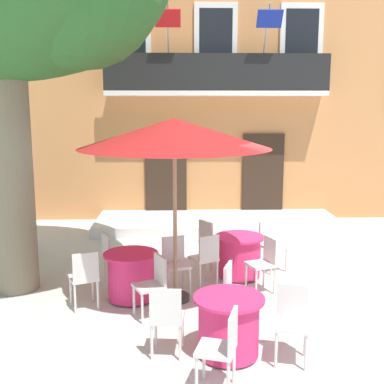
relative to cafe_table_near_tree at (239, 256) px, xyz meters
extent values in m
plane|color=beige|center=(-0.33, -0.45, -0.39)|extent=(120.00, 120.00, 0.00)
cube|color=#CC844C|center=(-0.10, 6.55, 3.36)|extent=(13.00, 4.00, 7.50)
cube|color=#332319|center=(-1.40, 4.52, 0.76)|extent=(1.10, 0.08, 2.30)
cube|color=#332319|center=(1.20, 4.52, 0.76)|extent=(1.10, 0.08, 2.30)
cube|color=silver|center=(-2.30, 4.51, 4.26)|extent=(1.10, 0.08, 1.90)
cube|color=black|center=(-2.30, 4.48, 4.26)|extent=(0.84, 0.04, 1.60)
cube|color=silver|center=(-0.10, 4.51, 4.26)|extent=(1.10, 0.08, 1.90)
cube|color=black|center=(-0.10, 4.48, 4.26)|extent=(0.84, 0.04, 1.60)
cube|color=silver|center=(2.10, 4.51, 4.26)|extent=(1.10, 0.08, 1.90)
cube|color=black|center=(2.10, 4.48, 4.26)|extent=(0.84, 0.04, 1.60)
cube|color=silver|center=(-0.10, 4.22, 2.95)|extent=(5.60, 0.65, 0.12)
cube|color=black|center=(-0.10, 3.93, 3.46)|extent=(5.60, 0.06, 0.90)
cylinder|color=#B2B2B7|center=(-1.30, 4.05, 4.36)|extent=(0.04, 0.95, 1.33)
cube|color=red|center=(-1.30, 3.60, 4.66)|extent=(0.60, 0.29, 0.38)
cylinder|color=#B2B2B7|center=(1.10, 4.05, 4.36)|extent=(0.04, 0.95, 1.33)
cube|color=#192D9E|center=(1.10, 3.60, 4.66)|extent=(0.60, 0.29, 0.38)
cylinder|color=slate|center=(-2.40, 4.25, 3.18)|extent=(0.34, 0.34, 0.33)
ellipsoid|color=#4C8E38|center=(-2.40, 4.25, 3.50)|extent=(0.45, 0.45, 0.32)
cylinder|color=slate|center=(-0.87, 4.25, 3.13)|extent=(0.26, 0.26, 0.25)
ellipsoid|color=#2D7533|center=(-0.87, 4.25, 3.49)|extent=(0.33, 0.33, 0.47)
cylinder|color=#47423D|center=(0.67, 4.25, 3.14)|extent=(0.29, 0.29, 0.26)
ellipsoid|color=#2D7533|center=(0.67, 4.25, 3.40)|extent=(0.37, 0.37, 0.27)
cylinder|color=#47423D|center=(2.20, 4.25, 3.13)|extent=(0.33, 0.33, 0.25)
ellipsoid|color=#2D7533|center=(2.20, 4.25, 3.40)|extent=(0.43, 0.43, 0.29)
cube|color=silver|center=(-0.10, 3.56, -0.27)|extent=(6.03, 1.98, 0.25)
cylinder|color=#7F755B|center=(-3.81, -0.42, 1.37)|extent=(0.75, 0.75, 3.53)
cylinder|color=#E52D66|center=(0.00, 0.00, -0.02)|extent=(0.74, 0.74, 0.68)
cylinder|color=#E52D66|center=(0.00, 0.00, 0.35)|extent=(0.86, 0.86, 0.04)
cylinder|color=#2D2823|center=(0.00, 0.00, -0.38)|extent=(0.44, 0.44, 0.03)
cylinder|color=silver|center=(-0.38, 0.86, -0.17)|extent=(0.04, 0.04, 0.45)
cylinder|color=silver|center=(-0.19, 0.58, -0.17)|extent=(0.04, 0.04, 0.45)
cylinder|color=silver|center=(-0.66, 0.66, -0.17)|extent=(0.04, 0.04, 0.45)
cylinder|color=silver|center=(-0.47, 0.38, -0.17)|extent=(0.04, 0.04, 0.45)
cube|color=silver|center=(-0.42, 0.62, 0.08)|extent=(0.56, 0.56, 0.04)
cube|color=silver|center=(-0.57, 0.52, 0.31)|extent=(0.25, 0.34, 0.42)
cylinder|color=silver|center=(-0.89, -0.29, -0.17)|extent=(0.04, 0.04, 0.45)
cylinder|color=silver|center=(-0.59, -0.13, -0.17)|extent=(0.04, 0.04, 0.45)
cylinder|color=silver|center=(-0.73, -0.59, -0.17)|extent=(0.04, 0.04, 0.45)
cylinder|color=silver|center=(-0.43, -0.43, -0.17)|extent=(0.04, 0.04, 0.45)
cube|color=silver|center=(-0.66, -0.36, 0.08)|extent=(0.54, 0.54, 0.04)
cube|color=silver|center=(-0.57, -0.52, 0.31)|extent=(0.35, 0.22, 0.42)
cylinder|color=silver|center=(0.16, -0.92, -0.17)|extent=(0.04, 0.04, 0.45)
cylinder|color=silver|center=(0.04, -0.60, -0.17)|extent=(0.04, 0.04, 0.45)
cylinder|color=silver|center=(0.48, -0.81, -0.17)|extent=(0.04, 0.04, 0.45)
cylinder|color=silver|center=(0.36, -0.49, -0.17)|extent=(0.04, 0.04, 0.45)
cube|color=silver|center=(0.26, -0.70, 0.08)|extent=(0.51, 0.51, 0.04)
cube|color=silver|center=(0.43, -0.64, 0.31)|extent=(0.17, 0.37, 0.42)
cylinder|color=silver|center=(0.90, 0.25, -0.17)|extent=(0.04, 0.04, 0.45)
cylinder|color=silver|center=(0.60, 0.10, -0.17)|extent=(0.04, 0.04, 0.45)
cylinder|color=silver|center=(0.75, 0.55, -0.17)|extent=(0.04, 0.04, 0.45)
cylinder|color=silver|center=(0.45, 0.41, -0.17)|extent=(0.04, 0.04, 0.45)
cube|color=silver|center=(0.67, 0.33, 0.08)|extent=(0.53, 0.53, 0.04)
cube|color=silver|center=(0.60, 0.49, 0.31)|extent=(0.36, 0.20, 0.42)
cylinder|color=#E52D66|center=(-0.48, -2.73, -0.02)|extent=(0.74, 0.74, 0.68)
cylinder|color=#E52D66|center=(-0.48, -2.73, 0.35)|extent=(0.86, 0.86, 0.04)
cylinder|color=#2D2823|center=(-0.48, -2.73, -0.38)|extent=(0.44, 0.44, 0.03)
cylinder|color=silver|center=(-0.90, -3.57, -0.17)|extent=(0.04, 0.04, 0.45)
cylinder|color=silver|center=(-0.81, -3.24, -0.17)|extent=(0.04, 0.04, 0.45)
cylinder|color=silver|center=(-0.58, -3.66, -0.17)|extent=(0.04, 0.04, 0.45)
cylinder|color=silver|center=(-0.48, -3.34, -0.17)|extent=(0.04, 0.04, 0.45)
cube|color=silver|center=(-0.69, -3.45, 0.08)|extent=(0.50, 0.50, 0.04)
cube|color=silver|center=(-0.52, -3.50, 0.31)|extent=(0.15, 0.38, 0.42)
cylinder|color=silver|center=(0.38, -3.12, -0.17)|extent=(0.04, 0.04, 0.45)
cylinder|color=silver|center=(0.04, -3.04, -0.17)|extent=(0.04, 0.04, 0.45)
cylinder|color=silver|center=(0.46, -2.78, -0.17)|extent=(0.04, 0.04, 0.45)
cylinder|color=silver|center=(0.12, -2.71, -0.17)|extent=(0.04, 0.04, 0.45)
cube|color=silver|center=(0.25, -2.91, 0.08)|extent=(0.48, 0.48, 0.04)
cube|color=silver|center=(0.29, -2.74, 0.31)|extent=(0.38, 0.13, 0.42)
cylinder|color=silver|center=(-0.03, -1.92, -0.17)|extent=(0.04, 0.04, 0.45)
cylinder|color=silver|center=(-0.13, -2.24, -0.17)|extent=(0.04, 0.04, 0.45)
cylinder|color=silver|center=(-0.35, -1.81, -0.17)|extent=(0.04, 0.04, 0.45)
cylinder|color=silver|center=(-0.46, -2.13, -0.17)|extent=(0.04, 0.04, 0.45)
cube|color=silver|center=(-0.24, -2.02, 0.08)|extent=(0.51, 0.51, 0.04)
cube|color=silver|center=(-0.41, -1.97, 0.31)|extent=(0.16, 0.37, 0.42)
cylinder|color=silver|center=(-1.38, -2.48, -0.17)|extent=(0.04, 0.04, 0.45)
cylinder|color=silver|center=(-1.04, -2.51, -0.17)|extent=(0.04, 0.04, 0.45)
cylinder|color=silver|center=(-1.41, -2.81, -0.17)|extent=(0.04, 0.04, 0.45)
cylinder|color=silver|center=(-1.07, -2.85, -0.17)|extent=(0.04, 0.04, 0.45)
cube|color=silver|center=(-1.23, -2.66, 0.08)|extent=(0.44, 0.44, 0.04)
cube|color=silver|center=(-1.24, -2.84, 0.31)|extent=(0.38, 0.08, 0.42)
cylinder|color=#E52D66|center=(-1.83, -0.94, -0.02)|extent=(0.74, 0.74, 0.68)
cylinder|color=#E52D66|center=(-1.83, -0.94, 0.35)|extent=(0.86, 0.86, 0.04)
cylinder|color=#2D2823|center=(-1.83, -0.94, -0.38)|extent=(0.44, 0.44, 0.03)
cylinder|color=silver|center=(-1.59, -1.85, -0.17)|extent=(0.04, 0.04, 0.45)
cylinder|color=silver|center=(-1.74, -1.54, -0.17)|extent=(0.04, 0.04, 0.45)
cylinder|color=silver|center=(-1.29, -1.71, -0.17)|extent=(0.04, 0.04, 0.45)
cylinder|color=silver|center=(-1.43, -1.40, -0.17)|extent=(0.04, 0.04, 0.45)
cube|color=silver|center=(-1.51, -1.63, 0.08)|extent=(0.53, 0.53, 0.04)
cube|color=silver|center=(-1.35, -1.55, 0.31)|extent=(0.20, 0.36, 0.42)
cylinder|color=silver|center=(-0.90, -0.82, -0.17)|extent=(0.04, 0.04, 0.45)
cylinder|color=silver|center=(-1.22, -0.93, -0.17)|extent=(0.04, 0.04, 0.45)
cylinder|color=silver|center=(-1.01, -0.50, -0.17)|extent=(0.04, 0.04, 0.45)
cylinder|color=silver|center=(-1.33, -0.60, -0.17)|extent=(0.04, 0.04, 0.45)
cube|color=silver|center=(-1.11, -0.71, 0.08)|extent=(0.50, 0.50, 0.04)
cube|color=silver|center=(-1.17, -0.54, 0.31)|extent=(0.37, 0.16, 0.42)
cylinder|color=silver|center=(-2.06, -0.04, -0.17)|extent=(0.04, 0.04, 0.45)
cylinder|color=silver|center=(-1.92, -0.35, -0.17)|extent=(0.04, 0.04, 0.45)
cylinder|color=silver|center=(-2.37, -0.18, -0.17)|extent=(0.04, 0.04, 0.45)
cylinder|color=silver|center=(-2.23, -0.49, -0.17)|extent=(0.04, 0.04, 0.45)
cube|color=silver|center=(-2.14, -0.26, 0.08)|extent=(0.53, 0.53, 0.04)
cube|color=silver|center=(-2.31, -0.34, 0.31)|extent=(0.20, 0.36, 0.42)
cylinder|color=silver|center=(-2.74, -1.14, -0.17)|extent=(0.04, 0.04, 0.45)
cylinder|color=silver|center=(-2.43, -1.01, -0.17)|extent=(0.04, 0.04, 0.45)
cylinder|color=silver|center=(-2.61, -1.46, -0.17)|extent=(0.04, 0.04, 0.45)
cylinder|color=silver|center=(-2.30, -1.33, -0.17)|extent=(0.04, 0.04, 0.45)
cube|color=silver|center=(-2.52, -1.24, 0.08)|extent=(0.52, 0.52, 0.04)
cube|color=silver|center=(-2.45, -1.40, 0.31)|extent=(0.37, 0.18, 0.42)
cylinder|color=#997A56|center=(-1.13, -1.00, 0.88)|extent=(0.06, 0.06, 2.55)
cylinder|color=#333333|center=(-1.13, -1.00, -0.35)|extent=(0.44, 0.44, 0.08)
cone|color=#B21E1E|center=(-1.13, -1.00, 2.23)|extent=(2.90, 2.90, 0.45)
cylinder|color=#232328|center=(-4.29, 1.30, 0.05)|extent=(0.14, 0.14, 0.88)
cylinder|color=#232328|center=(-4.11, 1.30, 0.05)|extent=(0.14, 0.14, 0.88)
cube|color=white|center=(-4.20, 1.30, 0.76)|extent=(0.36, 0.40, 0.56)
sphere|color=tan|center=(-4.20, 1.30, 1.16)|extent=(0.22, 0.22, 0.22)
cylinder|color=tan|center=(-4.42, 1.30, 0.76)|extent=(0.09, 0.09, 0.52)
cylinder|color=tan|center=(-3.98, 1.30, 0.76)|extent=(0.09, 0.09, 0.52)
camera|label=1|loc=(-1.09, -8.18, 2.63)|focal=44.91mm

